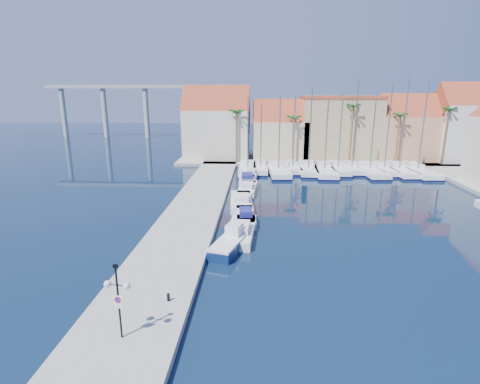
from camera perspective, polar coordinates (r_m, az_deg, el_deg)
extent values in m
plane|color=black|center=(27.59, 6.82, -12.88)|extent=(260.00, 260.00, 0.00)
cube|color=gray|center=(40.49, -7.24, -3.19)|extent=(6.00, 77.00, 0.50)
cube|color=gray|center=(74.36, 12.22, 5.02)|extent=(54.00, 16.00, 0.50)
cylinder|color=black|center=(20.71, -18.01, -15.61)|extent=(0.10, 0.10, 4.17)
cylinder|color=black|center=(20.38, -18.89, -13.20)|extent=(0.52, 0.12, 0.05)
cylinder|color=black|center=(20.14, -17.56, -13.43)|extent=(0.52, 0.12, 0.05)
sphere|color=white|center=(20.50, -19.54, -13.09)|extent=(0.38, 0.38, 0.38)
sphere|color=white|center=(20.03, -16.88, -13.55)|extent=(0.38, 0.38, 0.38)
cube|color=black|center=(19.79, -18.48, -10.66)|extent=(0.24, 0.15, 0.17)
cube|color=white|center=(20.61, -18.11, -15.44)|extent=(0.52, 0.10, 0.52)
cylinder|color=red|center=(20.57, -18.16, -15.35)|extent=(0.35, 0.06, 0.35)
cylinder|color=#1933A5|center=(20.56, -18.18, -15.36)|extent=(0.25, 0.05, 0.25)
cube|color=white|center=(20.79, -18.03, -16.31)|extent=(0.42, 0.09, 0.15)
cylinder|color=black|center=(24.12, -10.85, -15.49)|extent=(0.19, 0.19, 0.47)
cube|color=#0D2250|center=(31.62, -1.55, -8.14)|extent=(3.30, 5.80, 0.83)
cube|color=white|center=(31.43, -1.56, -7.29)|extent=(3.30, 5.80, 0.18)
cube|color=white|center=(32.20, -0.87, -5.76)|extent=(1.56, 1.74, 1.01)
cube|color=white|center=(34.61, 0.11, -6.04)|extent=(2.81, 7.56, 0.80)
cube|color=white|center=(33.67, -0.03, -5.39)|extent=(1.81, 2.69, 0.60)
cube|color=white|center=(38.53, 0.85, -3.79)|extent=(2.25, 5.81, 0.80)
cube|color=navy|center=(37.77, 0.89, -3.07)|extent=(1.42, 2.08, 0.60)
cube|color=white|center=(43.64, 0.16, -1.50)|extent=(2.85, 7.57, 0.80)
cube|color=white|center=(42.73, 0.17, -0.89)|extent=(1.83, 2.70, 0.60)
cube|color=white|center=(49.28, 1.17, 0.45)|extent=(2.56, 6.84, 0.80)
cube|color=white|center=(48.45, 1.10, 1.05)|extent=(1.65, 2.44, 0.60)
cube|color=white|center=(54.76, 1.09, 1.95)|extent=(2.65, 7.36, 0.80)
cube|color=navy|center=(53.90, 1.10, 2.50)|extent=(1.74, 2.61, 0.60)
cube|color=white|center=(57.74, 1.77, 2.64)|extent=(2.22, 5.76, 0.80)
cube|color=white|center=(57.04, 1.72, 3.21)|extent=(1.41, 2.06, 0.60)
cube|color=white|center=(63.92, 1.28, 3.87)|extent=(2.77, 7.01, 0.80)
cube|color=white|center=(63.11, 1.32, 4.38)|extent=(1.73, 2.52, 0.60)
cube|color=white|center=(61.38, 1.18, 3.50)|extent=(2.88, 10.56, 1.00)
cube|color=#0B0D39|center=(61.44, 1.18, 3.20)|extent=(2.94, 10.62, 0.28)
cube|color=white|center=(62.25, 1.20, 4.41)|extent=(1.96, 3.18, 0.60)
cylinder|color=slate|center=(59.92, 1.20, 9.02)|extent=(0.20, 0.20, 11.01)
cube|color=white|center=(62.11, 3.15, 3.62)|extent=(2.54, 9.24, 1.00)
cube|color=#0B0D39|center=(62.18, 3.15, 3.33)|extent=(2.61, 9.30, 0.28)
cube|color=white|center=(62.86, 3.18, 4.50)|extent=(1.72, 2.79, 0.60)
cylinder|color=slate|center=(60.79, 3.22, 8.63)|extent=(0.20, 0.20, 10.02)
cube|color=white|center=(60.75, 5.82, 3.30)|extent=(3.68, 11.64, 1.00)
cube|color=#0B0D39|center=(60.82, 5.81, 3.00)|extent=(3.75, 11.71, 0.28)
cube|color=white|center=(61.72, 5.73, 4.25)|extent=(2.30, 3.57, 0.60)
cylinder|color=slate|center=(59.24, 6.04, 8.91)|extent=(0.20, 0.20, 11.09)
cube|color=white|center=(62.69, 7.97, 3.60)|extent=(2.83, 8.52, 1.00)
cube|color=#0B0D39|center=(62.75, 7.96, 3.31)|extent=(2.90, 8.59, 0.28)
cube|color=white|center=(63.35, 7.88, 4.46)|extent=(1.72, 2.63, 0.60)
cylinder|color=slate|center=(61.36, 8.25, 9.10)|extent=(0.20, 0.20, 11.18)
cube|color=white|center=(62.29, 10.34, 3.43)|extent=(3.32, 10.61, 1.00)
cube|color=#0B0D39|center=(62.36, 10.32, 3.14)|extent=(3.39, 10.68, 0.28)
cube|color=white|center=(63.16, 10.31, 4.33)|extent=(2.08, 3.25, 0.60)
cylinder|color=slate|center=(60.79, 10.67, 9.49)|extent=(0.20, 0.20, 12.34)
cube|color=white|center=(61.90, 12.65, 3.23)|extent=(3.32, 11.72, 1.00)
cube|color=#0B0D39|center=(61.97, 12.63, 2.94)|extent=(3.38, 11.78, 0.28)
cube|color=white|center=(62.88, 12.55, 4.16)|extent=(2.21, 3.55, 0.60)
cylinder|color=slate|center=(60.43, 13.04, 8.47)|extent=(0.20, 0.20, 10.53)
cube|color=white|center=(63.37, 14.59, 3.38)|extent=(2.85, 9.62, 1.00)
cube|color=#0B0D39|center=(63.43, 14.58, 3.10)|extent=(2.91, 9.68, 0.28)
cube|color=white|center=(64.12, 14.45, 4.25)|extent=(1.84, 2.92, 0.60)
cylinder|color=slate|center=(61.99, 15.08, 8.86)|extent=(0.20, 0.20, 11.30)
cube|color=white|center=(64.24, 16.55, 3.39)|extent=(2.58, 8.37, 1.00)
cube|color=#0B0D39|center=(64.30, 16.53, 3.12)|extent=(2.64, 8.44, 0.28)
cube|color=white|center=(64.87, 16.40, 4.24)|extent=(1.63, 2.56, 0.60)
cylinder|color=slate|center=(62.84, 17.16, 9.89)|extent=(0.20, 0.20, 13.70)
cube|color=white|center=(63.81, 18.95, 3.12)|extent=(3.93, 11.73, 1.00)
cube|color=#0B0D39|center=(63.87, 18.93, 2.84)|extent=(4.00, 11.80, 0.28)
cube|color=white|center=(64.72, 18.66, 4.03)|extent=(2.37, 3.62, 0.60)
cylinder|color=slate|center=(62.40, 19.59, 8.24)|extent=(0.20, 0.20, 10.65)
cube|color=white|center=(65.18, 20.97, 3.18)|extent=(2.51, 8.83, 1.00)
cube|color=#0B0D39|center=(65.24, 20.95, 2.90)|extent=(2.57, 8.89, 0.28)
cube|color=white|center=(65.84, 20.79, 4.02)|extent=(1.66, 2.67, 0.60)
cylinder|color=slate|center=(63.80, 21.70, 9.26)|extent=(0.20, 0.20, 13.02)
cube|color=white|center=(65.69, 22.90, 3.07)|extent=(3.55, 11.18, 1.00)
cube|color=#0B0D39|center=(65.75, 22.87, 2.80)|extent=(3.61, 11.24, 0.28)
cube|color=white|center=(66.54, 22.61, 3.95)|extent=(2.21, 3.43, 0.60)
cylinder|color=slate|center=(64.19, 23.78, 9.47)|extent=(0.20, 0.20, 13.90)
cube|color=white|center=(66.40, 25.21, 2.94)|extent=(3.80, 11.93, 1.00)
cube|color=#0B0D39|center=(66.46, 25.18, 2.67)|extent=(3.86, 11.99, 0.28)
cube|color=white|center=(67.30, 24.87, 3.82)|extent=(2.36, 3.66, 0.60)
cylinder|color=slate|center=(64.90, 26.17, 9.21)|extent=(0.20, 0.20, 13.79)
cube|color=beige|center=(72.19, -3.49, 8.85)|extent=(12.00, 9.00, 9.00)
cube|color=#984121|center=(71.83, -3.55, 12.42)|extent=(12.30, 9.00, 9.00)
cube|color=#CDB891|center=(71.96, 6.15, 7.97)|extent=(10.00, 8.00, 7.00)
cube|color=#984121|center=(71.61, 6.23, 10.75)|extent=(10.30, 8.00, 8.00)
cube|color=tan|center=(74.15, 14.79, 9.33)|extent=(14.00, 10.00, 11.00)
cube|color=#984121|center=(73.83, 15.10, 13.77)|extent=(14.20, 10.20, 0.50)
cube|color=tan|center=(76.68, 23.75, 7.60)|extent=(10.00, 8.00, 8.00)
cube|color=#984121|center=(76.34, 24.07, 10.57)|extent=(10.30, 8.00, 8.00)
cube|color=silver|center=(79.30, 30.22, 7.77)|extent=(8.00, 8.00, 10.00)
cube|color=#984121|center=(78.98, 30.71, 11.36)|extent=(8.30, 8.00, 8.00)
cylinder|color=brown|center=(66.89, -0.53, 8.38)|extent=(0.36, 0.36, 9.00)
sphere|color=#175219|center=(66.52, -0.54, 12.10)|extent=(2.60, 2.60, 2.60)
cylinder|color=brown|center=(67.09, 8.11, 7.82)|extent=(0.36, 0.36, 8.00)
sphere|color=#175219|center=(66.72, 8.23, 11.10)|extent=(2.60, 2.60, 2.60)
cylinder|color=brown|center=(68.59, 16.58, 8.34)|extent=(0.36, 0.36, 10.00)
sphere|color=#175219|center=(68.23, 16.89, 12.38)|extent=(2.60, 2.60, 2.60)
cylinder|color=brown|center=(70.96, 22.87, 7.38)|extent=(0.36, 0.36, 8.50)
sphere|color=#175219|center=(70.60, 23.22, 10.67)|extent=(2.60, 2.60, 2.60)
cylinder|color=brown|center=(73.99, 28.79, 7.37)|extent=(0.36, 0.36, 9.50)
sphere|color=#175219|center=(73.65, 29.25, 10.90)|extent=(2.60, 2.60, 2.60)
cube|color=#9E9E99|center=(112.26, -16.34, 15.15)|extent=(48.00, 2.20, 0.90)
cylinder|color=#9E9E99|center=(120.33, -25.28, 10.95)|extent=(1.40, 1.40, 14.00)
cylinder|color=#9E9E99|center=(115.22, -19.91, 11.35)|extent=(1.40, 1.40, 14.00)
cylinder|color=#9E9E99|center=(111.19, -14.08, 11.68)|extent=(1.40, 1.40, 14.00)
cylinder|color=#9E9E99|center=(108.34, -7.86, 11.91)|extent=(1.40, 1.40, 14.00)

